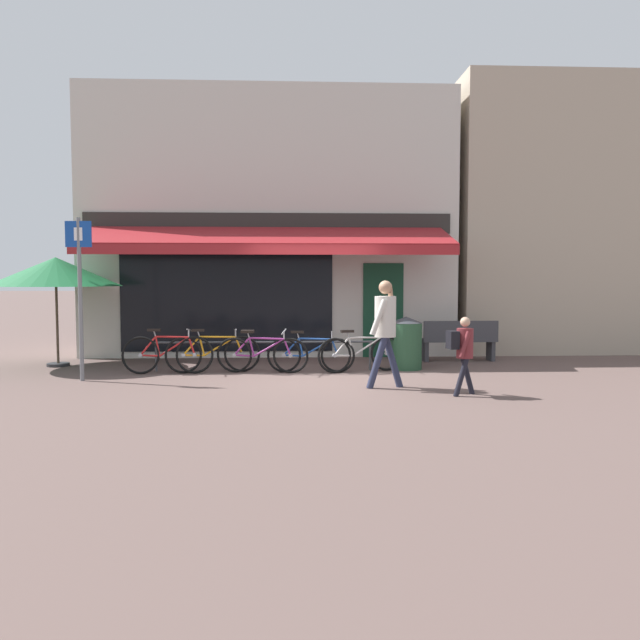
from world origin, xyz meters
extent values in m
plane|color=brown|center=(0.00, 0.00, 0.00)|extent=(160.00, 160.00, 0.00)
cube|color=beige|center=(-0.94, 4.53, 3.02)|extent=(8.47, 3.00, 6.04)
cube|color=black|center=(-1.87, 3.01, 1.25)|extent=(4.66, 0.04, 2.20)
cube|color=#143D28|center=(1.60, 3.01, 1.05)|extent=(0.90, 0.04, 2.10)
cube|color=#282623|center=(-0.94, 3.01, 2.98)|extent=(8.04, 0.06, 0.44)
cube|color=maroon|center=(-0.94, 2.22, 2.65)|extent=(7.62, 1.64, 0.50)
cube|color=maroon|center=(-0.94, 1.40, 2.33)|extent=(7.62, 0.03, 0.20)
cube|color=tan|center=(6.66, 5.03, 3.22)|extent=(6.33, 4.00, 6.44)
cylinder|color=#47494F|center=(-0.98, 1.04, 0.55)|extent=(4.17, 0.04, 0.04)
cylinder|color=#47494F|center=(-3.01, 1.04, 0.28)|extent=(0.04, 0.04, 0.55)
cylinder|color=#47494F|center=(1.06, 1.04, 0.28)|extent=(0.04, 0.04, 0.55)
torus|color=black|center=(-2.25, 0.77, 0.35)|extent=(0.70, 0.15, 0.70)
cylinder|color=#9E9EA3|center=(-2.25, 0.77, 0.35)|extent=(0.07, 0.07, 0.08)
torus|color=black|center=(-3.23, 0.74, 0.35)|extent=(0.70, 0.15, 0.70)
cylinder|color=#9E9EA3|center=(-3.23, 0.74, 0.35)|extent=(0.07, 0.07, 0.08)
cylinder|color=#B21E1E|center=(-2.62, 0.78, 0.50)|extent=(0.55, 0.09, 0.37)
cylinder|color=#B21E1E|center=(-2.66, 0.80, 0.68)|extent=(0.61, 0.05, 0.05)
cylinder|color=#B21E1E|center=(-2.93, 0.77, 0.51)|extent=(0.12, 0.09, 0.37)
cylinder|color=#B21E1E|center=(-3.06, 0.75, 0.34)|extent=(0.35, 0.04, 0.05)
cylinder|color=#B21E1E|center=(-3.10, 0.77, 0.52)|extent=(0.30, 0.09, 0.36)
cylinder|color=#B21E1E|center=(-2.30, 0.79, 0.51)|extent=(0.15, 0.08, 0.34)
cylinder|color=#9E9EA3|center=(-2.98, 0.80, 0.74)|extent=(0.06, 0.04, 0.11)
cube|color=black|center=(-2.99, 0.80, 0.81)|extent=(0.24, 0.11, 0.06)
cylinder|color=#9E9EA3|center=(-2.36, 0.82, 0.74)|extent=(0.03, 0.04, 0.14)
cylinder|color=#9E9EA3|center=(-2.36, 0.82, 0.81)|extent=(0.04, 0.52, 0.08)
torus|color=black|center=(-1.38, 0.94, 0.34)|extent=(0.69, 0.20, 0.68)
cylinder|color=#9E9EA3|center=(-1.38, 0.94, 0.34)|extent=(0.08, 0.08, 0.07)
torus|color=black|center=(-2.46, 0.78, 0.34)|extent=(0.69, 0.20, 0.68)
cylinder|color=#9E9EA3|center=(-2.46, 0.78, 0.34)|extent=(0.08, 0.08, 0.07)
cylinder|color=orange|center=(-1.79, 0.90, 0.49)|extent=(0.60, 0.15, 0.36)
cylinder|color=orange|center=(-1.84, 0.90, 0.67)|extent=(0.67, 0.13, 0.05)
cylinder|color=orange|center=(-2.12, 0.85, 0.50)|extent=(0.12, 0.06, 0.36)
cylinder|color=orange|center=(-2.27, 0.81, 0.33)|extent=(0.38, 0.09, 0.05)
cylinder|color=orange|center=(-2.31, 0.82, 0.51)|extent=(0.32, 0.11, 0.36)
cylinder|color=orange|center=(-1.44, 0.95, 0.50)|extent=(0.16, 0.05, 0.33)
cylinder|color=#9E9EA3|center=(-2.18, 0.86, 0.72)|extent=(0.06, 0.03, 0.11)
cube|color=black|center=(-2.20, 0.86, 0.79)|extent=(0.25, 0.14, 0.06)
cylinder|color=#9E9EA3|center=(-1.51, 0.96, 0.73)|extent=(0.03, 0.04, 0.14)
cylinder|color=#9E9EA3|center=(-1.51, 0.96, 0.80)|extent=(0.10, 0.52, 0.07)
torus|color=black|center=(-0.47, 0.66, 0.33)|extent=(0.68, 0.20, 0.67)
cylinder|color=#9E9EA3|center=(-0.47, 0.66, 0.33)|extent=(0.08, 0.08, 0.08)
torus|color=black|center=(-1.52, 0.81, 0.33)|extent=(0.68, 0.20, 0.67)
cylinder|color=#9E9EA3|center=(-1.52, 0.81, 0.33)|extent=(0.08, 0.08, 0.08)
cylinder|color=#892D7A|center=(-0.87, 0.70, 0.48)|extent=(0.58, 0.15, 0.36)
cylinder|color=#892D7A|center=(-0.91, 0.69, 0.65)|extent=(0.65, 0.12, 0.05)
cylinder|color=#892D7A|center=(-1.19, 0.75, 0.49)|extent=(0.12, 0.06, 0.35)
cylinder|color=#892D7A|center=(-1.33, 0.78, 0.32)|extent=(0.37, 0.08, 0.05)
cylinder|color=#892D7A|center=(-1.38, 0.77, 0.50)|extent=(0.32, 0.11, 0.35)
cylinder|color=#892D7A|center=(-0.53, 0.65, 0.49)|extent=(0.15, 0.05, 0.32)
cylinder|color=#9E9EA3|center=(-1.25, 0.73, 0.71)|extent=(0.06, 0.03, 0.11)
cube|color=black|center=(-1.26, 0.73, 0.78)|extent=(0.25, 0.14, 0.06)
cylinder|color=#9E9EA3|center=(-0.59, 0.64, 0.71)|extent=(0.03, 0.04, 0.14)
cylinder|color=#9E9EA3|center=(-0.59, 0.63, 0.78)|extent=(0.10, 0.52, 0.07)
torus|color=black|center=(0.42, 0.76, 0.32)|extent=(0.65, 0.16, 0.65)
cylinder|color=#9E9EA3|center=(0.42, 0.76, 0.32)|extent=(0.07, 0.07, 0.08)
torus|color=black|center=(-0.59, 0.84, 0.32)|extent=(0.65, 0.16, 0.65)
cylinder|color=#9E9EA3|center=(-0.59, 0.84, 0.32)|extent=(0.07, 0.07, 0.08)
cylinder|color=#1E4793|center=(0.03, 0.80, 0.46)|extent=(0.56, 0.04, 0.34)
cylinder|color=#1E4793|center=(0.00, 0.83, 0.63)|extent=(0.62, 0.08, 0.05)
cylinder|color=#1E4793|center=(-0.28, 0.83, 0.47)|extent=(0.12, 0.09, 0.34)
cylinder|color=#1E4793|center=(-0.42, 0.82, 0.31)|extent=(0.36, 0.06, 0.05)
cylinder|color=#1E4793|center=(-0.45, 0.84, 0.48)|extent=(0.31, 0.05, 0.34)
cylinder|color=#1E4793|center=(0.36, 0.78, 0.47)|extent=(0.15, 0.08, 0.31)
cylinder|color=#9E9EA3|center=(-0.33, 0.86, 0.68)|extent=(0.06, 0.04, 0.11)
cube|color=black|center=(-0.34, 0.86, 0.75)|extent=(0.25, 0.12, 0.06)
cylinder|color=#9E9EA3|center=(0.31, 0.81, 0.69)|extent=(0.03, 0.04, 0.14)
cylinder|color=#9E9EA3|center=(0.31, 0.82, 0.76)|extent=(0.06, 0.52, 0.08)
torus|color=black|center=(1.37, 0.94, 0.33)|extent=(0.66, 0.25, 0.66)
cylinder|color=#9E9EA3|center=(1.37, 0.94, 0.33)|extent=(0.08, 0.08, 0.07)
torus|color=black|center=(0.35, 0.67, 0.33)|extent=(0.66, 0.25, 0.66)
cylinder|color=#9E9EA3|center=(0.35, 0.67, 0.33)|extent=(0.08, 0.08, 0.07)
cylinder|color=#BCB7B2|center=(0.98, 0.84, 0.48)|extent=(0.57, 0.20, 0.35)
cylinder|color=#BCB7B2|center=(0.94, 0.84, 0.65)|extent=(0.64, 0.20, 0.05)
cylinder|color=#BCB7B2|center=(0.66, 0.76, 0.48)|extent=(0.12, 0.04, 0.35)
cylinder|color=#BCB7B2|center=(0.53, 0.71, 0.32)|extent=(0.37, 0.13, 0.05)
cylinder|color=#BCB7B2|center=(0.48, 0.71, 0.49)|extent=(0.31, 0.13, 0.35)
cylinder|color=#BCB7B2|center=(1.31, 0.93, 0.48)|extent=(0.15, 0.05, 0.32)
cylinder|color=#9E9EA3|center=(0.61, 0.76, 0.70)|extent=(0.06, 0.03, 0.11)
cube|color=black|center=(0.59, 0.76, 0.77)|extent=(0.26, 0.16, 0.06)
cylinder|color=#9E9EA3|center=(1.25, 0.93, 0.71)|extent=(0.03, 0.04, 0.14)
cylinder|color=#9E9EA3|center=(1.25, 0.93, 0.78)|extent=(0.16, 0.51, 0.05)
cylinder|color=#282D47|center=(1.19, -0.84, 0.41)|extent=(0.36, 0.18, 0.85)
cylinder|color=#282D47|center=(0.92, -0.97, 0.41)|extent=(0.36, 0.18, 0.85)
cylinder|color=beige|center=(1.05, -0.91, 1.15)|extent=(0.40, 0.40, 0.65)
sphere|color=#A87A5B|center=(1.05, -0.91, 1.62)|extent=(0.22, 0.22, 0.22)
cylinder|color=beige|center=(0.92, -1.08, 1.15)|extent=(0.29, 0.11, 0.58)
cylinder|color=beige|center=(1.14, -0.72, 1.30)|extent=(0.22, 0.16, 0.29)
cylinder|color=#A87A5B|center=(1.17, -0.73, 1.39)|extent=(0.17, 0.19, 0.44)
cube|color=black|center=(1.15, -0.77, 1.60)|extent=(0.03, 0.07, 0.14)
cylinder|color=black|center=(2.22, -1.54, 0.28)|extent=(0.25, 0.12, 0.59)
cylinder|color=black|center=(2.08, -1.70, 0.28)|extent=(0.25, 0.12, 0.59)
cylinder|color=maroon|center=(2.15, -1.62, 0.79)|extent=(0.28, 0.28, 0.45)
sphere|color=tan|center=(2.15, -1.62, 1.11)|extent=(0.15, 0.15, 0.15)
cylinder|color=maroon|center=(2.11, -1.77, 0.79)|extent=(0.21, 0.14, 0.40)
cylinder|color=maroon|center=(2.19, -1.46, 0.79)|extent=(0.21, 0.14, 0.40)
cube|color=black|center=(1.96, -1.65, 0.84)|extent=(0.17, 0.23, 0.27)
cylinder|color=#23472D|center=(1.77, 1.12, 0.45)|extent=(0.61, 0.61, 0.90)
cone|color=#33353A|center=(1.77, 1.12, 0.96)|extent=(0.62, 0.62, 0.12)
cylinder|color=slate|center=(-4.06, 0.01, 1.40)|extent=(0.07, 0.07, 2.79)
cube|color=#14429E|center=(-4.06, 0.00, 2.51)|extent=(0.44, 0.02, 0.44)
cube|color=white|center=(-4.06, -0.01, 2.51)|extent=(0.14, 0.01, 0.22)
cylinder|color=#4C3D2D|center=(-5.14, 1.87, 1.07)|extent=(0.05, 0.05, 2.13)
cone|color=#196033|center=(-5.14, 1.87, 1.90)|extent=(2.56, 2.56, 0.58)
cylinder|color=#262628|center=(-5.14, 1.87, 0.03)|extent=(0.44, 0.44, 0.06)
cube|color=#38383D|center=(3.11, 2.28, 0.45)|extent=(1.62, 0.50, 0.06)
cube|color=#38383D|center=(3.12, 2.09, 0.67)|extent=(1.60, 0.11, 0.40)
cube|color=#38383D|center=(2.39, 2.25, 0.23)|extent=(0.09, 0.35, 0.45)
cube|color=#38383D|center=(3.83, 2.30, 0.23)|extent=(0.09, 0.35, 0.45)
camera|label=1|loc=(-0.46, -10.81, 1.76)|focal=35.00mm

